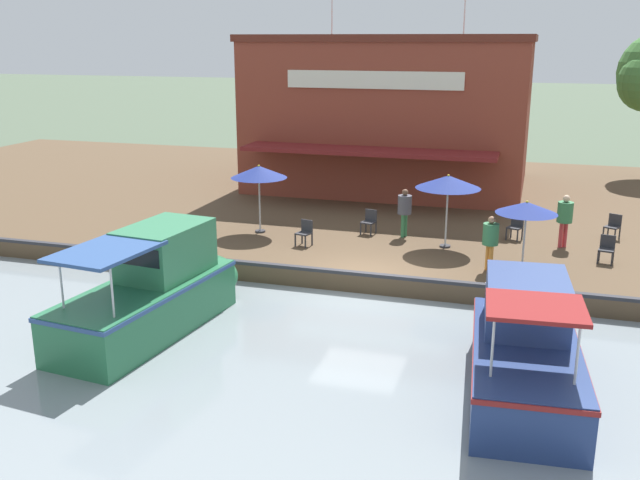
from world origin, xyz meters
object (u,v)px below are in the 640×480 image
at_px(cafe_chair_under_first_umbrella, 607,248).
at_px(person_near_entrance, 565,215).
at_px(person_mid_patio, 491,237).
at_px(waterfront_restaurant, 394,111).
at_px(patio_umbrella_near_quay_edge, 527,208).
at_px(cafe_chair_back_row_seat, 305,231).
at_px(motorboat_distant_upstream, 161,289).
at_px(patio_umbrella_mid_patio_left, 448,182).
at_px(patio_umbrella_back_row, 259,172).
at_px(motorboat_mid_row, 524,346).
at_px(cafe_chair_beside_entrance, 369,221).
at_px(person_at_quay_edge, 405,207).
at_px(cafe_chair_mid_patio, 613,225).
at_px(cafe_chair_far_corner_seat, 516,226).

distance_m(cafe_chair_under_first_umbrella, person_near_entrance, 1.96).
bearing_deg(person_mid_patio, waterfront_restaurant, -156.26).
bearing_deg(cafe_chair_under_first_umbrella, person_near_entrance, -138.16).
bearing_deg(cafe_chair_under_first_umbrella, patio_umbrella_near_quay_edge, -54.50).
height_order(cafe_chair_back_row_seat, motorboat_distant_upstream, motorboat_distant_upstream).
bearing_deg(patio_umbrella_mid_patio_left, person_near_entrance, 106.41).
relative_size(patio_umbrella_back_row, motorboat_mid_row, 0.39).
xyz_separation_m(patio_umbrella_near_quay_edge, person_mid_patio, (0.10, -0.95, -0.91)).
bearing_deg(motorboat_mid_row, cafe_chair_beside_entrance, -148.75).
bearing_deg(cafe_chair_under_first_umbrella, motorboat_mid_row, -15.84).
bearing_deg(patio_umbrella_near_quay_edge, patio_umbrella_back_row, -102.54).
distance_m(cafe_chair_under_first_umbrella, person_mid_patio, 3.88).
height_order(cafe_chair_under_first_umbrella, motorboat_distant_upstream, motorboat_distant_upstream).
xyz_separation_m(cafe_chair_under_first_umbrella, person_at_quay_edge, (-1.15, -6.47, 0.58)).
xyz_separation_m(person_near_entrance, motorboat_distant_upstream, (8.54, -10.03, -0.68)).
relative_size(motorboat_mid_row, motorboat_distant_upstream, 0.93).
xyz_separation_m(cafe_chair_under_first_umbrella, motorboat_mid_row, (7.85, -2.23, -0.15)).
bearing_deg(patio_umbrella_back_row, motorboat_mid_row, 48.67).
xyz_separation_m(cafe_chair_beside_entrance, person_near_entrance, (-0.20, 6.47, 0.63)).
xyz_separation_m(patio_umbrella_near_quay_edge, cafe_chair_beside_entrance, (-2.92, -5.28, -1.47)).
relative_size(cafe_chair_back_row_seat, cafe_chair_under_first_umbrella, 1.00).
bearing_deg(cafe_chair_under_first_umbrella, waterfront_restaurant, -139.87).
relative_size(patio_umbrella_mid_patio_left, patio_umbrella_near_quay_edge, 1.12).
xyz_separation_m(waterfront_restaurant, person_mid_patio, (12.22, 5.38, -2.37)).
height_order(waterfront_restaurant, person_at_quay_edge, waterfront_restaurant).
height_order(patio_umbrella_near_quay_edge, motorboat_mid_row, patio_umbrella_near_quay_edge).
bearing_deg(patio_umbrella_near_quay_edge, person_mid_patio, -83.94).
bearing_deg(person_near_entrance, cafe_chair_mid_patio, 133.69).
height_order(cafe_chair_beside_entrance, person_near_entrance, person_near_entrance).
bearing_deg(patio_umbrella_mid_patio_left, cafe_chair_under_first_umbrella, 86.59).
xyz_separation_m(cafe_chair_beside_entrance, cafe_chair_far_corner_seat, (-0.75, 4.94, 0.00)).
relative_size(patio_umbrella_mid_patio_left, cafe_chair_beside_entrance, 2.86).
bearing_deg(cafe_chair_mid_patio, patio_umbrella_mid_patio_left, -63.45).
relative_size(patio_umbrella_back_row, cafe_chair_back_row_seat, 2.84).
relative_size(cafe_chair_far_corner_seat, motorboat_distant_upstream, 0.13).
bearing_deg(patio_umbrella_back_row, cafe_chair_beside_entrance, 103.60).
relative_size(cafe_chair_mid_patio, person_mid_patio, 0.51).
relative_size(cafe_chair_under_first_umbrella, person_at_quay_edge, 0.51).
bearing_deg(waterfront_restaurant, cafe_chair_under_first_umbrella, 40.13).
bearing_deg(patio_umbrella_near_quay_edge, person_at_quay_edge, -125.53).
bearing_deg(person_at_quay_edge, cafe_chair_far_corner_seat, 101.92).
xyz_separation_m(cafe_chair_back_row_seat, motorboat_distant_upstream, (6.29, -1.85, -0.05)).
height_order(cafe_chair_back_row_seat, person_near_entrance, person_near_entrance).
height_order(cafe_chair_under_first_umbrella, motorboat_mid_row, motorboat_mid_row).
bearing_deg(cafe_chair_mid_patio, person_at_quay_edge, -75.19).
bearing_deg(patio_umbrella_back_row, cafe_chair_mid_patio, 102.78).
xyz_separation_m(cafe_chair_under_first_umbrella, motorboat_distant_upstream, (7.16, -11.26, -0.05)).
xyz_separation_m(cafe_chair_under_first_umbrella, person_mid_patio, (1.83, -3.38, 0.56)).
bearing_deg(motorboat_distant_upstream, cafe_chair_mid_patio, 130.92).
bearing_deg(cafe_chair_mid_patio, waterfront_restaurant, -128.93).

